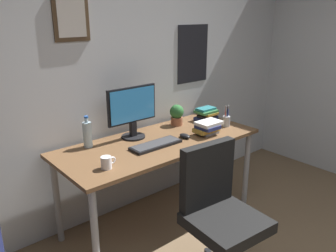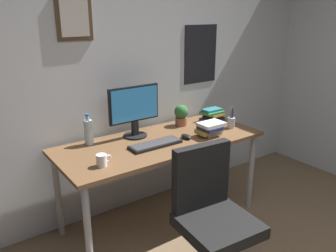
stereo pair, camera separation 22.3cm
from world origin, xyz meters
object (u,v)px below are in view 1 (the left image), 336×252
object	(u,v)px
keyboard	(156,145)
book_stack_left	(208,127)
water_bottle	(87,134)
potted_plant	(177,114)
office_chair	(218,208)
pen_cup	(226,121)
computer_mouse	(185,136)
book_stack_right	(206,114)
coffee_mug_near	(107,163)
monitor	(132,110)

from	to	relation	value
keyboard	book_stack_left	xyz separation A→B (m)	(0.51, -0.07, 0.05)
water_bottle	potted_plant	xyz separation A→B (m)	(0.90, -0.04, -0.00)
office_chair	potted_plant	bearing A→B (deg)	62.82
potted_plant	book_stack_left	xyz separation A→B (m)	(0.03, -0.37, -0.04)
potted_plant	pen_cup	xyz separation A→B (m)	(0.32, -0.33, -0.05)
keyboard	computer_mouse	world-z (taller)	computer_mouse
computer_mouse	pen_cup	bearing A→B (deg)	-2.07
keyboard	water_bottle	size ratio (longest dim) A/B	1.70
book_stack_left	book_stack_right	world-z (taller)	book_stack_right
coffee_mug_near	book_stack_right	bearing A→B (deg)	13.74
book_stack_right	book_stack_left	bearing A→B (deg)	-135.24
office_chair	water_bottle	bearing A→B (deg)	110.96
water_bottle	book_stack_right	distance (m)	1.23
keyboard	potted_plant	world-z (taller)	potted_plant
computer_mouse	book_stack_left	distance (m)	0.23
keyboard	computer_mouse	distance (m)	0.30
water_bottle	coffee_mug_near	bearing A→B (deg)	-102.05
monitor	book_stack_right	distance (m)	0.85
pen_cup	potted_plant	bearing A→B (deg)	134.91
coffee_mug_near	office_chair	bearing A→B (deg)	-50.40
office_chair	keyboard	distance (m)	0.73
potted_plant	book_stack_right	bearing A→B (deg)	-12.63
office_chair	keyboard	world-z (taller)	office_chair
monitor	water_bottle	distance (m)	0.42
keyboard	book_stack_right	xyz separation A→B (m)	(0.81, 0.22, 0.05)
monitor	potted_plant	world-z (taller)	monitor
monitor	potted_plant	distance (m)	0.52
water_bottle	potted_plant	world-z (taller)	water_bottle
keyboard	book_stack_left	world-z (taller)	book_stack_left
monitor	keyboard	bearing A→B (deg)	-85.78
monitor	keyboard	size ratio (longest dim) A/B	1.07
office_chair	book_stack_right	xyz separation A→B (m)	(0.83, 0.91, 0.29)
keyboard	coffee_mug_near	distance (m)	0.52
potted_plant	book_stack_left	bearing A→B (deg)	-85.19
office_chair	computer_mouse	distance (m)	0.79
water_bottle	book_stack_right	world-z (taller)	water_bottle
keyboard	pen_cup	xyz separation A→B (m)	(0.81, -0.03, 0.04)
computer_mouse	pen_cup	xyz separation A→B (m)	(0.51, -0.02, 0.04)
keyboard	water_bottle	world-z (taller)	water_bottle
water_bottle	keyboard	bearing A→B (deg)	-39.08
book_stack_left	office_chair	bearing A→B (deg)	-131.00
water_bottle	book_stack_right	xyz separation A→B (m)	(1.22, -0.11, -0.05)
potted_plant	keyboard	bearing A→B (deg)	-148.68
monitor	pen_cup	size ratio (longest dim) A/B	2.30
office_chair	monitor	xyz separation A→B (m)	(0.00, 0.97, 0.47)
keyboard	book_stack_left	bearing A→B (deg)	-8.05
book_stack_right	office_chair	bearing A→B (deg)	-132.44
book_stack_left	book_stack_right	xyz separation A→B (m)	(0.30, 0.29, -0.00)
water_bottle	book_stack_left	world-z (taller)	water_bottle
water_bottle	pen_cup	bearing A→B (deg)	-16.76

